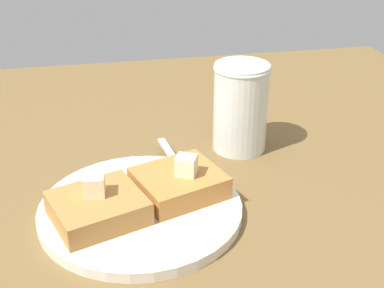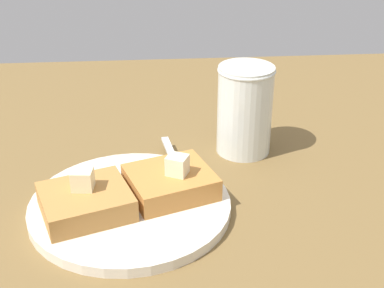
% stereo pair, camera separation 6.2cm
% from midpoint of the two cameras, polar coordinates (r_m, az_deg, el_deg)
% --- Properties ---
extents(table_surface, '(1.13, 1.13, 0.03)m').
position_cam_midpoint_polar(table_surface, '(0.54, -7.31, -12.05)').
color(table_surface, brown).
rests_on(table_surface, ground).
extents(plate, '(0.22, 0.22, 0.01)m').
position_cam_midpoint_polar(plate, '(0.58, -3.57, -6.66)').
color(plate, silver).
rests_on(plate, table_surface).
extents(toast_slice_left, '(0.11, 0.10, 0.03)m').
position_cam_midpoint_polar(toast_slice_left, '(0.56, -8.16, -6.23)').
color(toast_slice_left, '#B37B3D').
rests_on(toast_slice_left, plate).
extents(toast_slice_middle, '(0.11, 0.10, 0.03)m').
position_cam_midpoint_polar(toast_slice_middle, '(0.58, 0.71, -4.20)').
color(toast_slice_middle, '#BE7D3A').
rests_on(toast_slice_middle, plate).
extents(butter_pat_primary, '(0.02, 0.02, 0.02)m').
position_cam_midpoint_polar(butter_pat_primary, '(0.55, -8.48, -3.87)').
color(butter_pat_primary, beige).
rests_on(butter_pat_primary, toast_slice_left).
extents(butter_pat_secondary, '(0.03, 0.03, 0.02)m').
position_cam_midpoint_polar(butter_pat_secondary, '(0.57, 1.52, -2.35)').
color(butter_pat_secondary, '#F6E8C1').
rests_on(butter_pat_secondary, toast_slice_middle).
extents(fork, '(0.04, 0.16, 0.00)m').
position_cam_midpoint_polar(fork, '(0.62, 1.45, -3.12)').
color(fork, silver).
rests_on(fork, plate).
extents(syrup_jar, '(0.07, 0.07, 0.11)m').
position_cam_midpoint_polar(syrup_jar, '(0.68, 8.23, 3.39)').
color(syrup_jar, '#331A05').
rests_on(syrup_jar, table_surface).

